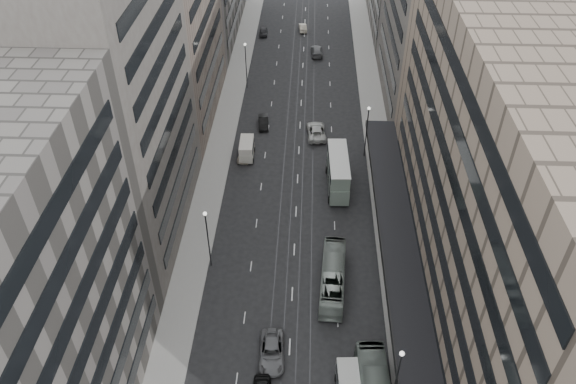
% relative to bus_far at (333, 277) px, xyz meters
% --- Properties ---
extents(ground, '(220.00, 220.00, 0.00)m').
position_rel_bus_far_xyz_m(ground, '(-4.49, -9.36, -1.51)').
color(ground, black).
rests_on(ground, ground).
extents(sidewalk_right, '(4.00, 125.00, 0.15)m').
position_rel_bus_far_xyz_m(sidewalk_right, '(7.51, 28.14, -1.43)').
color(sidewalk_right, gray).
rests_on(sidewalk_right, ground).
extents(sidewalk_left, '(4.00, 125.00, 0.15)m').
position_rel_bus_far_xyz_m(sidewalk_left, '(-16.49, 28.14, -1.43)').
color(sidewalk_left, gray).
rests_on(sidewalk_left, ground).
extents(department_store, '(19.20, 60.00, 30.00)m').
position_rel_bus_far_xyz_m(department_store, '(16.96, -1.36, 13.44)').
color(department_store, '#7C6B5B').
rests_on(department_store, ground).
extents(building_right_mid, '(15.00, 28.00, 24.00)m').
position_rel_bus_far_xyz_m(building_right_mid, '(17.01, 42.64, 10.49)').
color(building_right_mid, '#4B4541').
rests_on(building_right_mid, ground).
extents(building_left_b, '(15.00, 26.00, 34.00)m').
position_rel_bus_far_xyz_m(building_left_b, '(-25.99, 9.64, 15.49)').
color(building_left_b, '#4B4541').
rests_on(building_left_b, ground).
extents(building_left_c, '(15.00, 28.00, 25.00)m').
position_rel_bus_far_xyz_m(building_left_c, '(-25.99, 36.64, 10.99)').
color(building_left_c, '#6F6256').
rests_on(building_left_c, ground).
extents(lamp_right_near, '(0.44, 0.44, 8.32)m').
position_rel_bus_far_xyz_m(lamp_right_near, '(5.21, -14.36, 3.70)').
color(lamp_right_near, '#262628').
rests_on(lamp_right_near, ground).
extents(lamp_right_far, '(0.44, 0.44, 8.32)m').
position_rel_bus_far_xyz_m(lamp_right_far, '(5.21, 25.64, 3.70)').
color(lamp_right_far, '#262628').
rests_on(lamp_right_far, ground).
extents(lamp_left_near, '(0.44, 0.44, 8.32)m').
position_rel_bus_far_xyz_m(lamp_left_near, '(-14.19, 2.64, 3.70)').
color(lamp_left_near, '#262628').
rests_on(lamp_left_near, ground).
extents(lamp_left_far, '(0.44, 0.44, 8.32)m').
position_rel_bus_far_xyz_m(lamp_left_far, '(-14.19, 45.64, 3.70)').
color(lamp_left_far, '#262628').
rests_on(lamp_left_far, ground).
extents(bus_far, '(3.22, 10.95, 3.01)m').
position_rel_bus_far_xyz_m(bus_far, '(0.00, 0.00, 0.00)').
color(bus_far, '#909B93').
rests_on(bus_far, ground).
extents(double_decker, '(3.09, 9.23, 5.00)m').
position_rel_bus_far_xyz_m(double_decker, '(1.00, 17.95, 1.19)').
color(double_decker, slate).
rests_on(double_decker, ground).
extents(panel_van, '(2.25, 4.41, 2.75)m').
position_rel_bus_far_xyz_m(panel_van, '(-12.12, 24.57, 0.01)').
color(panel_van, '#B9B6A7').
rests_on(panel_van, ground).
extents(sedan_2, '(2.74, 5.54, 1.51)m').
position_rel_bus_far_xyz_m(sedan_2, '(-6.24, -9.55, -0.75)').
color(sedan_2, '#5E5E61').
rests_on(sedan_2, ground).
extents(sedan_4, '(2.38, 4.75, 1.55)m').
position_rel_bus_far_xyz_m(sedan_4, '(-12.33, 24.56, -0.73)').
color(sedan_4, '#A79C8A').
rests_on(sedan_4, ground).
extents(sedan_5, '(1.97, 4.50, 1.44)m').
position_rel_bus_far_xyz_m(sedan_5, '(-10.33, 33.16, -0.79)').
color(sedan_5, black).
rests_on(sedan_5, ground).
extents(sedan_6, '(3.21, 6.13, 1.65)m').
position_rel_bus_far_xyz_m(sedan_6, '(-1.92, 30.72, -0.68)').
color(sedan_6, '#BABAB6').
rests_on(sedan_6, ground).
extents(sedan_7, '(2.49, 5.44, 1.54)m').
position_rel_bus_far_xyz_m(sedan_7, '(-1.93, 59.30, -0.73)').
color(sedan_7, '#555557').
rests_on(sedan_7, ground).
extents(sedan_8, '(1.73, 4.05, 1.36)m').
position_rel_bus_far_xyz_m(sedan_8, '(-12.99, 68.12, -0.82)').
color(sedan_8, black).
rests_on(sedan_8, ground).
extents(sedan_9, '(1.87, 4.30, 1.38)m').
position_rel_bus_far_xyz_m(sedan_9, '(-4.87, 70.61, -0.82)').
color(sedan_9, '#BBB09B').
rests_on(sedan_9, ground).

